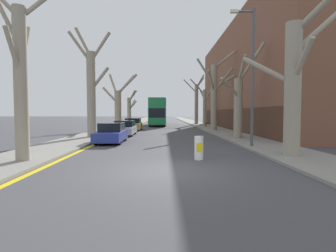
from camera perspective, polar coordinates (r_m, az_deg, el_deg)
name	(u,v)px	position (r m, az deg, el deg)	size (l,w,h in m)	color
ground_plane	(163,171)	(9.24, -1.04, -9.87)	(300.00, 300.00, 0.00)	#424247
sidewalk_left	(136,122)	(59.37, -7.00, 0.93)	(3.15, 120.00, 0.12)	gray
sidewalk_right	(191,122)	(59.37, 5.02, 0.94)	(3.15, 120.00, 0.12)	gray
building_facade_right	(267,79)	(34.93, 20.77, 9.55)	(10.08, 33.83, 12.46)	brown
kerb_line_stripe	(144,122)	(59.21, -5.31, 0.87)	(0.24, 120.00, 0.01)	yellow
street_tree_left_0	(20,71)	(12.21, -29.57, 10.46)	(4.57, 2.28, 8.51)	gray
street_tree_left_1	(91,89)	(22.20, -16.38, 7.79)	(3.33, 1.01, 8.79)	gray
street_tree_left_2	(118,104)	(33.45, -10.74, 4.66)	(4.54, 2.00, 7.07)	gray
street_tree_left_3	(130,109)	(43.78, -8.33, 3.62)	(1.80, 2.66, 5.71)	gray
street_tree_right_0	(295,80)	(13.29, 25.96, 8.96)	(4.67, 4.27, 7.89)	gray
street_tree_right_1	(239,102)	(21.13, 15.14, 5.04)	(3.44, 2.91, 7.26)	gray
street_tree_right_2	(215,93)	(29.67, 10.18, 7.04)	(5.02, 2.99, 8.69)	gray
street_tree_right_3	(205,105)	(37.49, 8.01, 4.56)	(3.73, 2.22, 6.83)	gray
street_tree_right_4	(196,102)	(46.44, 6.19, 5.24)	(3.75, 2.11, 8.64)	gray
double_decker_bus	(158,111)	(42.52, -2.22, 3.34)	(2.58, 11.42, 4.23)	#1E7F47
parked_car_0	(112,133)	(18.37, -12.20, -1.56)	(1.71, 4.10, 1.35)	navy
parked_car_1	(125,128)	(24.32, -9.42, -0.48)	(1.84, 4.48, 1.33)	#9EA3AD
parked_car_2	(133,125)	(30.89, -7.62, 0.31)	(1.86, 4.34, 1.43)	olive
lamp_post	(251,71)	(15.99, 17.62, 11.29)	(1.40, 0.20, 7.91)	#4C4F54
traffic_bollard	(199,148)	(11.51, 6.73, -4.75)	(0.39, 0.40, 1.03)	white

